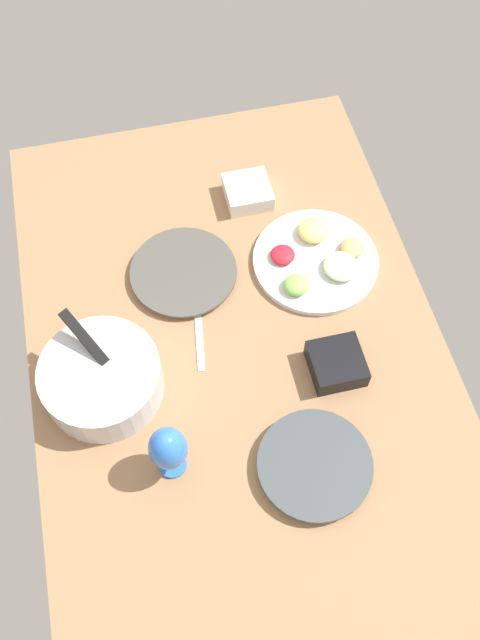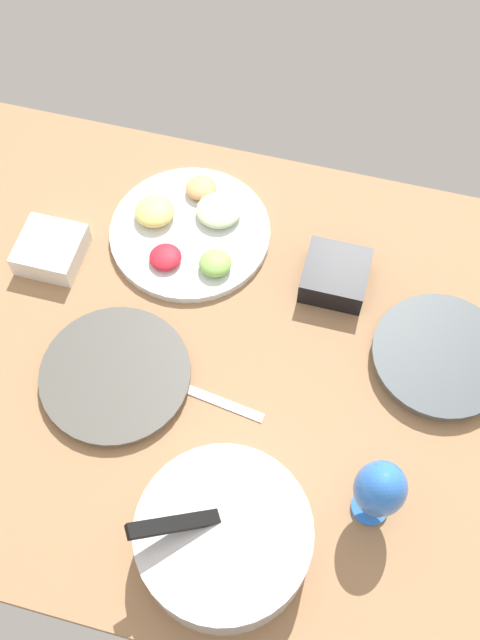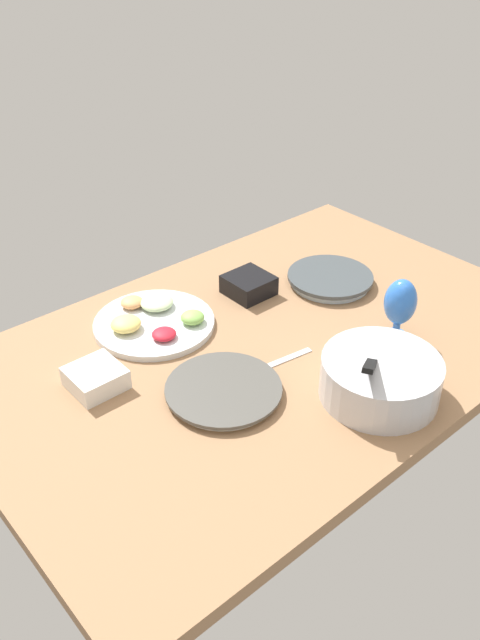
{
  "view_description": "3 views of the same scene",
  "coord_description": "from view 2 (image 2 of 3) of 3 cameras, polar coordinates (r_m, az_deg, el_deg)",
  "views": [
    {
      "loc": [
        -77.75,
        17.19,
        152.1
      ],
      "look_at": [
        4.68,
        -2.06,
        3.48
      ],
      "focal_mm": 37.97,
      "sensor_mm": 36.0,
      "label": 1
    },
    {
      "loc": [
        -14.1,
        59.89,
        128.66
      ],
      "look_at": [
        3.49,
        -7.26,
        3.48
      ],
      "focal_mm": 41.51,
      "sensor_mm": 36.0,
      "label": 2
    },
    {
      "loc": [
        101.15,
        104.55,
        103.88
      ],
      "look_at": [
        2.62,
        -9.06,
        3.48
      ],
      "focal_mm": 36.76,
      "sensor_mm": 36.0,
      "label": 3
    }
  ],
  "objects": [
    {
      "name": "square_bowl_black",
      "position": [
        1.5,
        7.37,
        3.5
      ],
      "size": [
        12.79,
        12.79,
        5.87
      ],
      "color": "black",
      "rests_on": "ground_plane"
    },
    {
      "name": "square_bowl_white",
      "position": [
        1.57,
        -14.4,
        5.33
      ],
      "size": [
        12.63,
        12.63,
        5.3
      ],
      "color": "white",
      "rests_on": "ground_plane"
    },
    {
      "name": "fork_by_right_plate",
      "position": [
        1.39,
        -1.66,
        -6.27
      ],
      "size": [
        18.07,
        4.32,
        0.6
      ],
      "primitive_type": "cube",
      "rotation": [
        0.0,
        0.0,
        -0.14
      ],
      "color": "silver",
      "rests_on": "ground_plane"
    },
    {
      "name": "mixing_bowl",
      "position": [
        1.26,
        -1.26,
        -16.39
      ],
      "size": [
        29.01,
        28.87,
        17.87
      ],
      "color": "silver",
      "rests_on": "ground_plane"
    },
    {
      "name": "dinner_plate_left",
      "position": [
        1.47,
        15.19,
        -2.76
      ],
      "size": [
        26.49,
        26.49,
        3.14
      ],
      "color": "silver",
      "rests_on": "ground_plane"
    },
    {
      "name": "hurricane_glass_blue",
      "position": [
        1.25,
        10.71,
        -12.74
      ],
      "size": [
        8.67,
        8.67,
        18.08
      ],
      "color": "blue",
      "rests_on": "ground_plane"
    },
    {
      "name": "fruit_platter",
      "position": [
        1.57,
        -3.83,
        7.03
      ],
      "size": [
        33.96,
        33.96,
        5.36
      ],
      "color": "silver",
      "rests_on": "ground_plane"
    },
    {
      "name": "dinner_plate_right",
      "position": [
        1.42,
        -9.58,
        -4.21
      ],
      "size": [
        28.69,
        28.69,
        2.26
      ],
      "color": "silver",
      "rests_on": "ground_plane"
    },
    {
      "name": "ground_plane",
      "position": [
        1.44,
        0.61,
        -3.8
      ],
      "size": [
        160.0,
        104.0,
        4.0
      ],
      "primitive_type": "cube",
      "color": "#99704C"
    }
  ]
}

